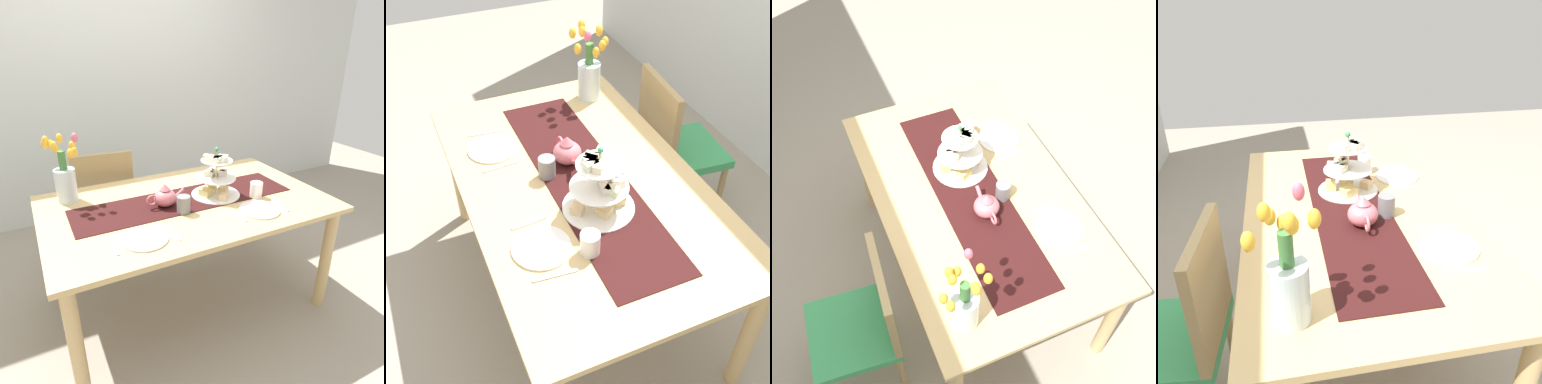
{
  "view_description": "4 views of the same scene",
  "coord_description": "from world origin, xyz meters",
  "views": [
    {
      "loc": [
        -0.8,
        -1.66,
        1.62
      ],
      "look_at": [
        0.01,
        -0.04,
        0.81
      ],
      "focal_mm": 32.06,
      "sensor_mm": 36.0,
      "label": 1
    },
    {
      "loc": [
        1.52,
        -0.66,
        2.12
      ],
      "look_at": [
        0.1,
        -0.05,
        0.76
      ],
      "focal_mm": 45.82,
      "sensor_mm": 36.0,
      "label": 2
    },
    {
      "loc": [
        -1.47,
        0.7,
        2.72
      ],
      "look_at": [
        -0.03,
        0.07,
        0.81
      ],
      "focal_mm": 45.98,
      "sensor_mm": 36.0,
      "label": 3
    },
    {
      "loc": [
        -1.53,
        0.32,
        1.61
      ],
      "look_at": [
        -0.02,
        0.03,
        0.84
      ],
      "focal_mm": 36.47,
      "sensor_mm": 36.0,
      "label": 4
    }
  ],
  "objects": [
    {
      "name": "teapot",
      "position": [
        -0.14,
        0.0,
        0.8
      ],
      "size": [
        0.24,
        0.13,
        0.14
      ],
      "color": "#D66B75",
      "rests_on": "table_runner"
    },
    {
      "name": "fork_left",
      "position": [
        -0.51,
        -0.29,
        0.74
      ],
      "size": [
        0.03,
        0.15,
        0.01
      ],
      "primitive_type": "cube",
      "rotation": [
        0.0,
        0.0,
        -0.09
      ],
      "color": "silver",
      "rests_on": "dining_table"
    },
    {
      "name": "dinner_plate_left",
      "position": [
        -0.37,
        -0.29,
        0.74
      ],
      "size": [
        0.23,
        0.23,
        0.01
      ],
      "primitive_type": "cylinder",
      "color": "white",
      "rests_on": "dining_table"
    },
    {
      "name": "tulip_vase",
      "position": [
        -0.63,
        0.33,
        0.89
      ],
      "size": [
        0.19,
        0.21,
        0.42
      ],
      "color": "silver",
      "rests_on": "dining_table"
    },
    {
      "name": "tiered_cake_stand",
      "position": [
        0.2,
        0.0,
        0.85
      ],
      "size": [
        0.3,
        0.3,
        0.3
      ],
      "color": "beige",
      "rests_on": "table_runner"
    },
    {
      "name": "mug_grey",
      "position": [
        -0.08,
        -0.12,
        0.79
      ],
      "size": [
        0.08,
        0.08,
        0.09
      ],
      "primitive_type": "cylinder",
      "color": "slate",
      "rests_on": "table_runner"
    },
    {
      "name": "dinner_plate_right",
      "position": [
        0.32,
        -0.29,
        0.74
      ],
      "size": [
        0.23,
        0.23,
        0.01
      ],
      "primitive_type": "cylinder",
      "color": "white",
      "rests_on": "dining_table"
    },
    {
      "name": "mug_white_text",
      "position": [
        0.41,
        -0.13,
        0.78
      ],
      "size": [
        0.08,
        0.08,
        0.09
      ],
      "primitive_type": "cylinder",
      "color": "white",
      "rests_on": "dining_table"
    },
    {
      "name": "chair_left",
      "position": [
        -0.34,
        0.73,
        0.5
      ],
      "size": [
        0.46,
        0.46,
        0.91
      ],
      "color": "#9C8254",
      "rests_on": "ground_plane"
    },
    {
      "name": "fork_right",
      "position": [
        0.17,
        -0.29,
        0.74
      ],
      "size": [
        0.03,
        0.15,
        0.01
      ],
      "primitive_type": "cube",
      "rotation": [
        0.0,
        0.0,
        0.09
      ],
      "color": "silver",
      "rests_on": "dining_table"
    },
    {
      "name": "dining_table",
      "position": [
        0.0,
        0.0,
        0.64
      ],
      "size": [
        1.67,
        1.0,
        0.74
      ],
      "color": "tan",
      "rests_on": "ground_plane"
    },
    {
      "name": "knife_left",
      "position": [
        -0.22,
        -0.29,
        0.74
      ],
      "size": [
        0.03,
        0.17,
        0.01
      ],
      "primitive_type": "cube",
      "rotation": [
        0.0,
        0.0,
        0.08
      ],
      "color": "silver",
      "rests_on": "dining_table"
    },
    {
      "name": "ground_plane",
      "position": [
        0.0,
        0.0,
        0.0
      ],
      "size": [
        8.0,
        8.0,
        0.0
      ],
      "primitive_type": "plane",
      "color": "gray"
    },
    {
      "name": "table_runner",
      "position": [
        0.0,
        0.02,
        0.74
      ],
      "size": [
        1.34,
        0.34,
        0.0
      ],
      "primitive_type": "cube",
      "color": "black",
      "rests_on": "dining_table"
    },
    {
      "name": "knife_right",
      "position": [
        0.46,
        -0.29,
        0.74
      ],
      "size": [
        0.03,
        0.17,
        0.01
      ],
      "primitive_type": "cube",
      "rotation": [
        0.0,
        0.0,
        -0.09
      ],
      "color": "silver",
      "rests_on": "dining_table"
    }
  ]
}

